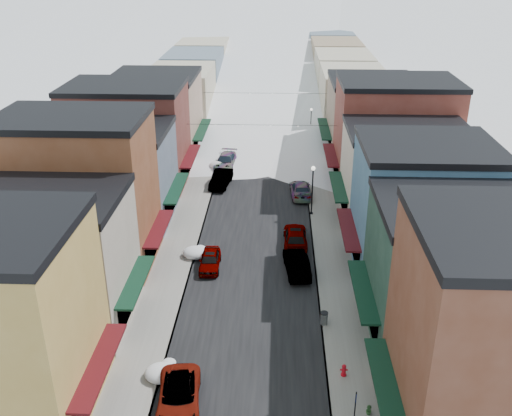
# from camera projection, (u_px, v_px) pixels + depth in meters

# --- Properties ---
(road) EXTENTS (10.00, 160.00, 0.01)m
(road) POSITION_uv_depth(u_px,v_px,m) (266.00, 128.00, 82.70)
(road) COLOR black
(road) RESTS_ON ground
(sidewalk_left) EXTENTS (3.20, 160.00, 0.15)m
(sidewalk_left) POSITION_uv_depth(u_px,v_px,m) (220.00, 127.00, 82.92)
(sidewalk_left) COLOR gray
(sidewalk_left) RESTS_ON ground
(sidewalk_right) EXTENTS (3.20, 160.00, 0.15)m
(sidewalk_right) POSITION_uv_depth(u_px,v_px,m) (311.00, 128.00, 82.43)
(sidewalk_right) COLOR gray
(sidewalk_right) RESTS_ON ground
(curb_left) EXTENTS (0.10, 160.00, 0.15)m
(curb_left) POSITION_uv_depth(u_px,v_px,m) (231.00, 127.00, 82.86)
(curb_left) COLOR slate
(curb_left) RESTS_ON ground
(curb_right) EXTENTS (0.10, 160.00, 0.15)m
(curb_right) POSITION_uv_depth(u_px,v_px,m) (300.00, 127.00, 82.49)
(curb_right) COLOR slate
(curb_right) RESTS_ON ground
(bldg_l_cream) EXTENTS (11.30, 8.20, 9.50)m
(bldg_l_cream) POSITION_uv_depth(u_px,v_px,m) (51.00, 260.00, 38.03)
(bldg_l_cream) COLOR #BAA996
(bldg_l_cream) RESTS_ON ground
(bldg_l_brick_near) EXTENTS (12.30, 8.20, 12.50)m
(bldg_l_brick_near) POSITION_uv_depth(u_px,v_px,m) (79.00, 192.00, 44.70)
(bldg_l_brick_near) COLOR brown
(bldg_l_brick_near) RESTS_ON ground
(bldg_l_grayblue) EXTENTS (11.30, 9.20, 9.00)m
(bldg_l_grayblue) POSITION_uv_depth(u_px,v_px,m) (116.00, 174.00, 53.14)
(bldg_l_grayblue) COLOR slate
(bldg_l_grayblue) RESTS_ON ground
(bldg_l_brick_far) EXTENTS (13.30, 9.20, 11.00)m
(bldg_l_brick_far) POSITION_uv_depth(u_px,v_px,m) (128.00, 135.00, 60.94)
(bldg_l_brick_far) COLOR maroon
(bldg_l_brick_far) RESTS_ON ground
(bldg_l_tan) EXTENTS (11.30, 11.20, 10.00)m
(bldg_l_tan) POSITION_uv_depth(u_px,v_px,m) (157.00, 115.00, 70.20)
(bldg_l_tan) COLOR tan
(bldg_l_tan) RESTS_ON ground
(bldg_r_green) EXTENTS (11.30, 9.20, 9.50)m
(bldg_r_green) POSITION_uv_depth(u_px,v_px,m) (452.00, 272.00, 36.61)
(bldg_r_green) COLOR #1D3D30
(bldg_r_green) RESTS_ON ground
(bldg_r_blue) EXTENTS (11.30, 9.20, 10.50)m
(bldg_r_blue) POSITION_uv_depth(u_px,v_px,m) (422.00, 207.00, 44.58)
(bldg_r_blue) COLOR teal
(bldg_r_blue) RESTS_ON ground
(bldg_r_cream) EXTENTS (12.30, 9.20, 9.00)m
(bldg_r_cream) POSITION_uv_depth(u_px,v_px,m) (405.00, 174.00, 53.06)
(bldg_r_cream) COLOR beige
(bldg_r_cream) RESTS_ON ground
(bldg_r_brick_far) EXTENTS (13.30, 9.20, 11.50)m
(bldg_r_brick_far) POSITION_uv_depth(u_px,v_px,m) (394.00, 133.00, 60.70)
(bldg_r_brick_far) COLOR maroon
(bldg_r_brick_far) RESTS_ON ground
(bldg_r_tan) EXTENTS (11.30, 11.20, 9.50)m
(bldg_r_tan) POSITION_uv_depth(u_px,v_px,m) (370.00, 117.00, 70.25)
(bldg_r_tan) COLOR #8C735C
(bldg_r_tan) RESTS_ON ground
(distant_blocks) EXTENTS (34.00, 55.00, 8.00)m
(distant_blocks) POSITION_uv_depth(u_px,v_px,m) (269.00, 69.00, 101.96)
(distant_blocks) COLOR gray
(distant_blocks) RESTS_ON ground
(overhead_cables) EXTENTS (16.40, 15.04, 0.04)m
(overhead_cables) POSITION_uv_depth(u_px,v_px,m) (263.00, 107.00, 68.77)
(overhead_cables) COLOR black
(overhead_cables) RESTS_ON ground
(car_white_suv) EXTENTS (2.88, 5.31, 1.41)m
(car_white_suv) POSITION_uv_depth(u_px,v_px,m) (179.00, 396.00, 32.08)
(car_white_suv) COLOR silver
(car_white_suv) RESTS_ON ground
(car_silver_sedan) EXTENTS (1.70, 4.05, 1.37)m
(car_silver_sedan) POSITION_uv_depth(u_px,v_px,m) (210.00, 260.00, 46.13)
(car_silver_sedan) COLOR #AEB2B7
(car_silver_sedan) RESTS_ON ground
(car_dark_hatch) EXTENTS (2.36, 5.11, 1.62)m
(car_dark_hatch) POSITION_uv_depth(u_px,v_px,m) (221.00, 179.00, 62.11)
(car_dark_hatch) COLOR black
(car_dark_hatch) RESTS_ON ground
(car_silver_wagon) EXTENTS (2.70, 5.57, 1.56)m
(car_silver_wagon) POSITION_uv_depth(u_px,v_px,m) (226.00, 161.00, 67.31)
(car_silver_wagon) COLOR #A0A2A8
(car_silver_wagon) RESTS_ON ground
(car_green_sedan) EXTENTS (2.27, 5.01, 1.59)m
(car_green_sedan) POSITION_uv_depth(u_px,v_px,m) (297.00, 263.00, 45.43)
(car_green_sedan) COLOR black
(car_green_sedan) RESTS_ON ground
(car_gray_suv) EXTENTS (2.08, 5.07, 1.72)m
(car_gray_suv) POSITION_uv_depth(u_px,v_px,m) (295.00, 236.00, 49.60)
(car_gray_suv) COLOR gray
(car_gray_suv) RESTS_ON ground
(car_black_sedan) EXTENTS (2.40, 5.32, 1.51)m
(car_black_sedan) POSITION_uv_depth(u_px,v_px,m) (301.00, 189.00, 59.55)
(car_black_sedan) COLOR black
(car_black_sedan) RESTS_ON ground
(car_lane_silver) EXTENTS (1.90, 4.63, 1.57)m
(car_lane_silver) POSITION_uv_depth(u_px,v_px,m) (262.00, 117.00, 84.81)
(car_lane_silver) COLOR #A5A8AE
(car_lane_silver) RESTS_ON ground
(car_lane_white) EXTENTS (2.99, 6.19, 1.70)m
(car_lane_white) POSITION_uv_depth(u_px,v_px,m) (275.00, 119.00, 83.55)
(car_lane_white) COLOR silver
(car_lane_white) RESTS_ON ground
(fire_hydrant) EXTENTS (0.46, 0.35, 0.78)m
(fire_hydrant) POSITION_uv_depth(u_px,v_px,m) (344.00, 370.00, 34.33)
(fire_hydrant) COLOR red
(fire_hydrant) RESTS_ON sidewalk_right
(parking_sign) EXTENTS (0.07, 0.34, 2.50)m
(parking_sign) POSITION_uv_depth(u_px,v_px,m) (355.00, 407.00, 30.07)
(parking_sign) COLOR black
(parking_sign) RESTS_ON sidewalk_right
(trash_can) EXTENTS (0.54, 0.54, 0.92)m
(trash_can) POSITION_uv_depth(u_px,v_px,m) (324.00, 318.00, 39.02)
(trash_can) COLOR slate
(trash_can) RESTS_ON sidewalk_right
(streetlamp_near) EXTENTS (0.41, 0.41, 4.91)m
(streetlamp_near) POSITION_uv_depth(u_px,v_px,m) (313.00, 184.00, 54.20)
(streetlamp_near) COLOR black
(streetlamp_near) RESTS_ON sidewalk_right
(streetlamp_far) EXTENTS (0.34, 0.34, 4.09)m
(streetlamp_far) POSITION_uv_depth(u_px,v_px,m) (311.00, 119.00, 76.80)
(streetlamp_far) COLOR black
(streetlamp_far) RESTS_ON sidewalk_right
(planter_far) EXTENTS (0.41, 0.41, 0.56)m
(planter_far) POSITION_uv_depth(u_px,v_px,m) (369.00, 410.00, 31.50)
(planter_far) COLOR #2B5828
(planter_far) RESTS_ON sidewalk_right
(snow_pile_near) EXTENTS (2.10, 2.49, 0.89)m
(snow_pile_near) POSITION_uv_depth(u_px,v_px,m) (163.00, 372.00, 34.32)
(snow_pile_near) COLOR white
(snow_pile_near) RESTS_ON ground
(snow_pile_mid) EXTENTS (2.20, 2.55, 0.93)m
(snow_pile_mid) POSITION_uv_depth(u_px,v_px,m) (196.00, 252.00, 47.83)
(snow_pile_mid) COLOR white
(snow_pile_mid) RESTS_ON ground
(snow_pile_far) EXTENTS (2.56, 2.77, 1.08)m
(snow_pile_far) POSITION_uv_depth(u_px,v_px,m) (220.00, 165.00, 66.82)
(snow_pile_far) COLOR white
(snow_pile_far) RESTS_ON ground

